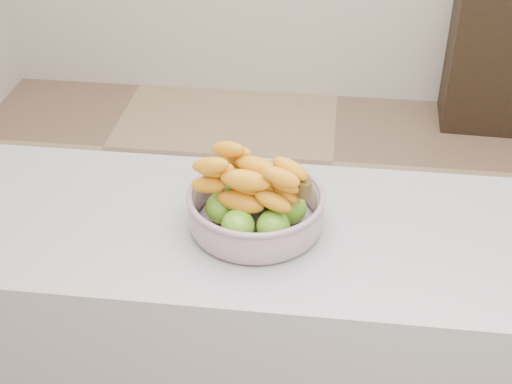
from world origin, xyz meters
TOP-DOWN VIEW (x-y plane):
  - ground at (0.00, 0.00)m, footprint 4.00×4.00m
  - counter at (0.00, -0.56)m, footprint 2.00×0.60m
  - cabinet at (0.81, 1.78)m, footprint 0.47×0.38m
  - fruit_bowl at (-0.18, -0.56)m, footprint 0.33×0.33m

SIDE VIEW (x-z plane):
  - ground at x=0.00m, z-range 0.00..0.00m
  - cabinet at x=0.81m, z-range 0.00..0.81m
  - counter at x=0.00m, z-range 0.00..0.90m
  - fruit_bowl at x=-0.18m, z-range 0.87..1.06m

